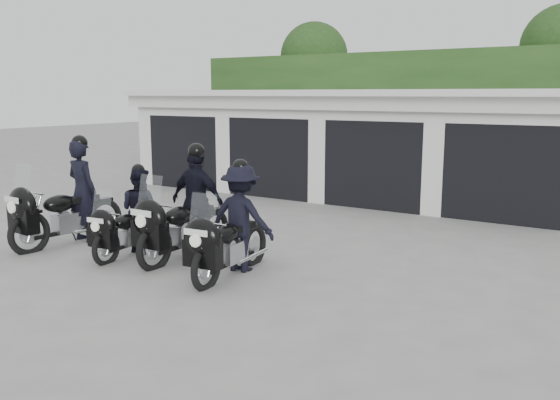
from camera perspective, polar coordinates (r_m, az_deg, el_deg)
The scene contains 7 objects.
ground at distance 10.45m, azimuth -3.61°, elevation -5.72°, with size 80.00×80.00×0.00m, color gray.
garage_block at distance 17.27m, azimuth 12.39°, elevation 5.19°, with size 16.40×6.80×2.96m.
background_vegetation at distance 21.74m, azimuth 17.99°, elevation 9.47°, with size 20.00×3.90×5.80m.
police_bike_a at distance 12.02m, azimuth -19.78°, elevation -0.04°, with size 0.85×2.46×2.14m.
police_bike_b at distance 10.97m, azimuth -13.88°, elevation -1.45°, with size 0.81×1.92×1.67m.
police_bike_c at distance 10.56m, azimuth -8.63°, elevation -0.75°, with size 1.13×2.38×2.07m.
police_bike_d at distance 9.49m, azimuth -4.29°, elevation -2.34°, with size 1.19×2.17×1.89m.
Camera 1 is at (5.96, -8.09, 2.86)m, focal length 38.00 mm.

